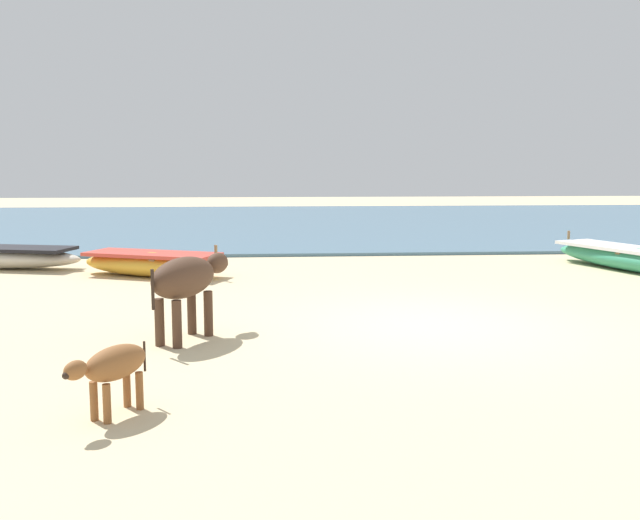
{
  "coord_description": "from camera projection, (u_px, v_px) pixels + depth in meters",
  "views": [
    {
      "loc": [
        -2.34,
        -9.69,
        2.24
      ],
      "look_at": [
        -1.42,
        2.55,
        0.6
      ],
      "focal_mm": 40.13,
      "sensor_mm": 36.0,
      "label": 1
    }
  ],
  "objects": [
    {
      "name": "ground",
      "position": [
        434.0,
        325.0,
        10.05
      ],
      "size": [
        80.0,
        80.0,
        0.0
      ],
      "primitive_type": "plane",
      "color": "beige"
    },
    {
      "name": "sea_water",
      "position": [
        327.0,
        222.0,
        27.5
      ],
      "size": [
        60.0,
        20.0,
        0.08
      ],
      "primitive_type": "cube",
      "color": "slate",
      "rests_on": "ground"
    },
    {
      "name": "fishing_boat_0",
      "position": [
        153.0,
        263.0,
        14.44
      ],
      "size": [
        3.23,
        2.1,
        0.68
      ],
      "rotation": [
        0.0,
        0.0,
        5.89
      ],
      "color": "gold",
      "rests_on": "ground"
    },
    {
      "name": "cow_adult_dark",
      "position": [
        186.0,
        280.0,
        9.12
      ],
      "size": [
        1.08,
        1.57,
        1.08
      ],
      "rotation": [
        0.0,
        0.0,
        1.07
      ],
      "color": "#4C3323",
      "rests_on": "ground"
    },
    {
      "name": "calf_near_brown",
      "position": [
        113.0,
        366.0,
        6.36
      ],
      "size": [
        0.68,
        0.91,
        0.64
      ],
      "rotation": [
        0.0,
        0.0,
        4.15
      ],
      "color": "brown",
      "rests_on": "ground"
    }
  ]
}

